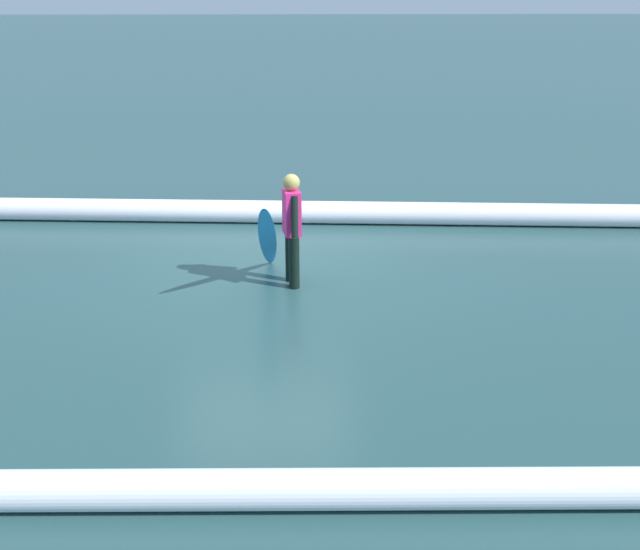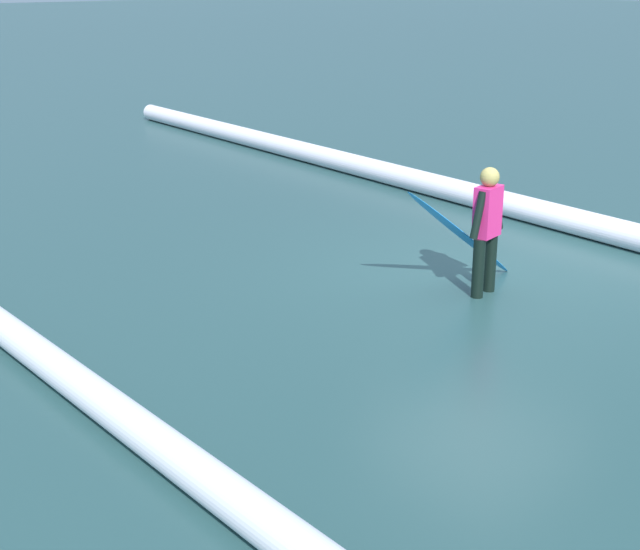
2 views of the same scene
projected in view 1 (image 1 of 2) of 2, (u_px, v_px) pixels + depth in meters
ground_plane at (262, 271)px, 11.13m from camera, size 196.25×196.25×0.00m
surfer at (292, 224)px, 10.35m from camera, size 0.26×0.65×1.50m
surfboard at (268, 238)px, 10.35m from camera, size 0.23×1.89×1.35m
wave_crest_foreground at (113, 210)px, 13.41m from camera, size 21.47×1.92×0.37m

